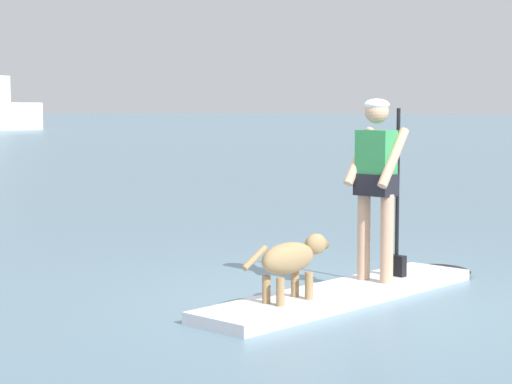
{
  "coord_description": "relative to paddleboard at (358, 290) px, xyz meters",
  "views": [
    {
      "loc": [
        -6.66,
        -4.62,
        1.7
      ],
      "look_at": [
        0.0,
        1.0,
        0.9
      ],
      "focal_mm": 64.88,
      "sensor_mm": 36.0,
      "label": 1
    }
  ],
  "objects": [
    {
      "name": "paddleboard",
      "position": [
        0.0,
        0.0,
        0.0
      ],
      "size": [
        3.53,
        0.84,
        0.1
      ],
      "color": "silver",
      "rests_on": "ground_plane"
    },
    {
      "name": "person_paddler",
      "position": [
        0.28,
        -0.01,
        1.02
      ],
      "size": [
        0.61,
        0.49,
        1.68
      ],
      "color": "tan",
      "rests_on": "paddleboard"
    },
    {
      "name": "ground_plane",
      "position": [
        -0.23,
        0.01,
        -0.05
      ],
      "size": [
        400.0,
        400.0,
        0.0
      ],
      "primitive_type": "plane",
      "color": "slate"
    },
    {
      "name": "dog",
      "position": [
        -0.91,
        0.05,
        0.4
      ],
      "size": [
        1.07,
        0.25,
        0.53
      ],
      "color": "#997A51",
      "rests_on": "paddleboard"
    }
  ]
}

